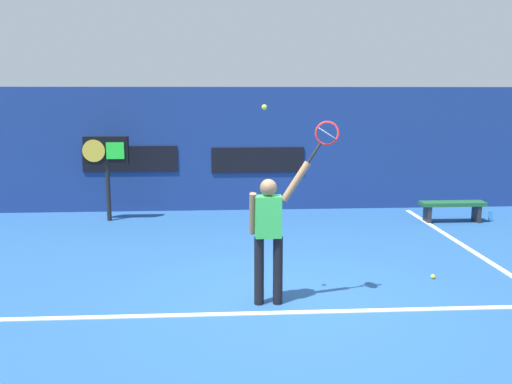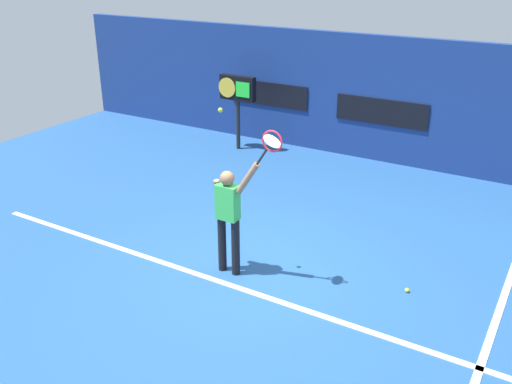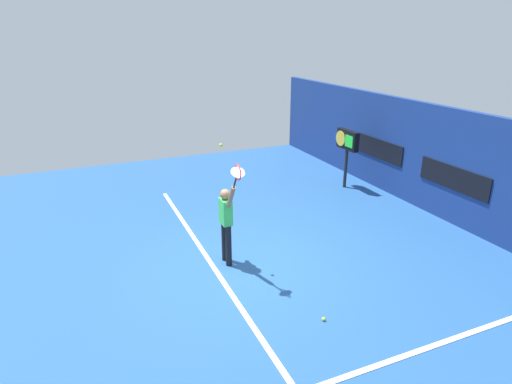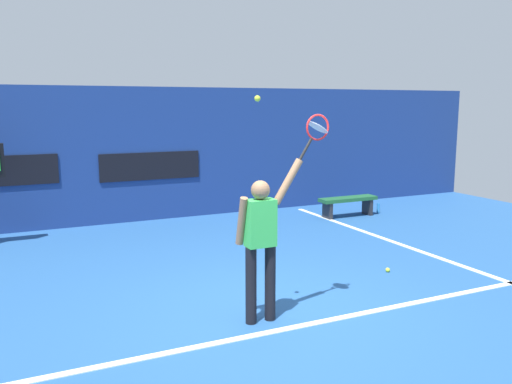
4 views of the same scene
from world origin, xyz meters
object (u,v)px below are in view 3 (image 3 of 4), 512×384
tennis_racket (238,173)px  spare_ball (324,319)px  tennis_player (226,220)px  scoreboard_clock (347,143)px  tennis_ball (221,145)px

tennis_racket → spare_ball: tennis_racket is taller
tennis_player → tennis_racket: tennis_racket is taller
scoreboard_clock → spare_ball: bearing=-37.0°
tennis_player → tennis_racket: (0.72, -0.00, 1.24)m
tennis_racket → scoreboard_clock: (-3.82, 5.12, -0.78)m
tennis_racket → tennis_ball: (-0.79, -0.04, 0.36)m
spare_ball → tennis_racket: bearing=-155.4°
tennis_player → spare_ball: bearing=18.2°
tennis_ball → scoreboard_clock: 6.10m
tennis_ball → spare_ball: 3.80m
tennis_ball → scoreboard_clock: size_ratio=0.04×
tennis_racket → spare_ball: size_ratio=8.85×
scoreboard_clock → spare_ball: 7.25m
tennis_racket → tennis_ball: 0.87m
tennis_player → tennis_ball: bearing=-145.7°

